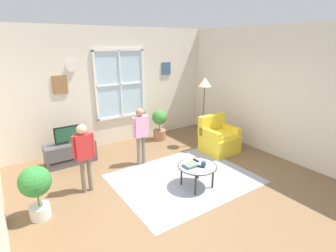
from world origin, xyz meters
name	(u,v)px	position (x,y,z in m)	size (l,w,h in m)	color
ground_plane	(177,186)	(0.00, 0.00, -0.01)	(6.05, 6.06, 0.02)	brown
back_wall	(114,87)	(0.00, 2.79, 1.47)	(5.45, 0.17, 2.94)	beige
side_wall_right	(277,93)	(2.79, 0.00, 1.47)	(0.12, 5.46, 2.94)	beige
area_rug	(184,178)	(0.27, 0.15, 0.00)	(2.62, 2.09, 0.01)	#999EAD
tv_stand	(71,153)	(-1.38, 2.12, 0.24)	(1.05, 0.44, 0.48)	#4C4C51
television	(68,134)	(-1.38, 2.11, 0.68)	(0.57, 0.08, 0.38)	#4C4C4C
armchair	(218,139)	(1.78, 0.76, 0.33)	(0.76, 0.74, 0.87)	yellow
coffee_table	(197,167)	(0.29, -0.21, 0.40)	(0.72, 0.72, 0.43)	#99B2B7
book_stack	(190,165)	(0.17, -0.16, 0.45)	(0.27, 0.19, 0.05)	#394BA2
cup	(204,163)	(0.40, -0.26, 0.46)	(0.09, 0.09, 0.08)	#334C8C
remote_near_books	(201,167)	(0.30, -0.29, 0.44)	(0.04, 0.14, 0.02)	black
remote_near_cup	(196,160)	(0.40, -0.04, 0.44)	(0.04, 0.14, 0.02)	black
person_red_shirt	(84,151)	(-1.44, 0.78, 0.79)	(0.38, 0.17, 1.27)	#726656
person_pink_shirt	(140,130)	(-0.11, 1.20, 0.80)	(0.38, 0.17, 1.27)	#726656
potted_plant_by_window	(159,123)	(1.04, 2.25, 0.46)	(0.40, 0.40, 0.83)	#9E6B4C
potted_plant_corner	(36,186)	(-2.28, 0.45, 0.54)	(0.46, 0.46, 0.86)	silver
floor_lamp	(205,89)	(1.72, 1.26, 1.48)	(0.32, 0.32, 1.76)	black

